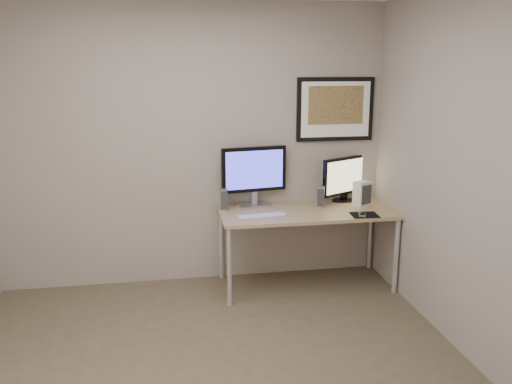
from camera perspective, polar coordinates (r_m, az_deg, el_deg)
floor at (r=3.89m, az=-4.40°, el=-18.53°), size 3.60×3.60×0.00m
room at (r=3.77m, az=-5.56°, el=7.07°), size 3.60×3.60×3.60m
desk at (r=5.01m, az=5.34°, el=-2.69°), size 1.60×0.70×0.73m
framed_art at (r=5.25m, az=8.34°, el=8.62°), size 0.75×0.04×0.60m
monitor_large at (r=5.05m, az=-0.22°, el=1.93°), size 0.62×0.24×0.57m
monitor_tv at (r=5.31m, az=9.32°, el=1.47°), size 0.51×0.28×0.44m
speaker_left at (r=4.98m, az=-3.45°, el=-0.78°), size 0.09×0.09×0.20m
speaker_right at (r=5.10m, az=6.75°, el=-0.49°), size 0.09×0.09×0.20m
keyboard at (r=4.78m, az=0.62°, el=-2.52°), size 0.45×0.17×0.02m
mousepad at (r=4.92m, az=11.36°, el=-2.39°), size 0.25×0.23×0.00m
mouse at (r=4.88m, az=11.11°, el=-2.29°), size 0.08×0.11×0.03m
fan_unit at (r=5.22m, az=11.12°, el=-0.16°), size 0.18×0.16×0.23m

